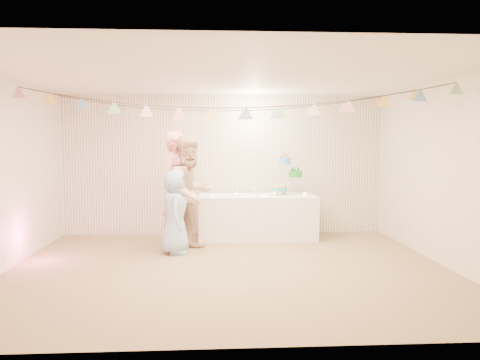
{
  "coord_description": "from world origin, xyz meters",
  "views": [
    {
      "loc": [
        -0.22,
        -6.28,
        1.72
      ],
      "look_at": [
        0.2,
        0.8,
        1.15
      ],
      "focal_mm": 35.0,
      "sensor_mm": 36.0,
      "label": 1
    }
  ],
  "objects": [
    {
      "name": "tealight_5",
      "position": [
        1.48,
        2.15,
        0.8
      ],
      "size": [
        0.04,
        0.04,
        0.03
      ],
      "primitive_type": "cylinder",
      "color": "#FFD88C",
      "rests_on": "table"
    },
    {
      "name": "person_adult_a",
      "position": [
        -0.79,
        1.43,
        0.95
      ],
      "size": [
        0.77,
        0.83,
        1.91
      ],
      "primitive_type": "imported",
      "rotation": [
        0.0,
        0.0,
        0.96
      ],
      "color": "#FF8985",
      "rests_on": "floor"
    },
    {
      "name": "tealight_3",
      "position": [
        0.93,
        2.22,
        0.8
      ],
      "size": [
        0.04,
        0.04,
        0.03
      ],
      "primitive_type": "cylinder",
      "color": "#FFD88C",
      "rests_on": "table"
    },
    {
      "name": "cake_top_tier",
      "position": [
        1.07,
        2.02,
        1.38
      ],
      "size": [
        0.25,
        0.25,
        0.19
      ],
      "primitive_type": null,
      "color": "#4C9FEF",
      "rests_on": "cake_stand"
    },
    {
      "name": "table",
      "position": [
        0.58,
        2.0,
        0.39
      ],
      "size": [
        2.08,
        0.83,
        0.78
      ],
      "primitive_type": "cube",
      "color": "white",
      "rests_on": "floor"
    },
    {
      "name": "tealight_2",
      "position": [
        0.68,
        1.78,
        0.8
      ],
      "size": [
        0.04,
        0.04,
        0.03
      ],
      "primitive_type": "cylinder",
      "color": "#FFD88C",
      "rests_on": "table"
    },
    {
      "name": "tealight_1",
      "position": [
        0.23,
        2.18,
        0.8
      ],
      "size": [
        0.04,
        0.04,
        0.03
      ],
      "primitive_type": "cylinder",
      "color": "#FFD88C",
      "rests_on": "table"
    },
    {
      "name": "cake_middle",
      "position": [
        1.31,
        2.14,
        1.11
      ],
      "size": [
        0.27,
        0.27,
        0.22
      ],
      "primitive_type": null,
      "color": "#1F8F25",
      "rests_on": "cake_stand"
    },
    {
      "name": "posy",
      "position": [
        0.54,
        2.05,
        0.82
      ],
      "size": [
        0.13,
        0.13,
        0.14
      ],
      "primitive_type": null,
      "color": "white",
      "rests_on": "table"
    },
    {
      "name": "right_wall",
      "position": [
        3.0,
        0.0,
        1.3
      ],
      "size": [
        5.0,
        5.0,
        0.0
      ],
      "primitive_type": "plane",
      "color": "white",
      "rests_on": "ground"
    },
    {
      "name": "person_child",
      "position": [
        -0.8,
        0.93,
        0.65
      ],
      "size": [
        0.45,
        0.66,
        1.3
      ],
      "primitive_type": "imported",
      "rotation": [
        0.0,
        0.0,
        1.64
      ],
      "color": "#99B9D9",
      "rests_on": "floor"
    },
    {
      "name": "left_wall",
      "position": [
        -3.0,
        0.0,
        1.3
      ],
      "size": [
        5.0,
        5.0,
        0.0
      ],
      "primitive_type": "plane",
      "color": "white",
      "rests_on": "ground"
    },
    {
      "name": "back_wall",
      "position": [
        0.0,
        2.5,
        1.3
      ],
      "size": [
        6.0,
        6.0,
        0.0
      ],
      "primitive_type": "plane",
      "color": "white",
      "rests_on": "ground"
    },
    {
      "name": "cake_stand",
      "position": [
        1.13,
        2.05,
        1.09
      ],
      "size": [
        0.61,
        0.36,
        0.68
      ],
      "primitive_type": null,
      "color": "silver",
      "rests_on": "table"
    },
    {
      "name": "person_adult_b",
      "position": [
        -0.57,
        1.14,
        0.91
      ],
      "size": [
        1.12,
        1.11,
        1.82
      ],
      "primitive_type": "imported",
      "rotation": [
        0.0,
        0.0,
        0.76
      ],
      "color": "tan",
      "rests_on": "floor"
    },
    {
      "name": "front_wall",
      "position": [
        0.0,
        -2.5,
        1.3
      ],
      "size": [
        6.0,
        6.0,
        0.0
      ],
      "primitive_type": "plane",
      "color": "white",
      "rests_on": "ground"
    },
    {
      "name": "tealight_4",
      "position": [
        1.4,
        1.82,
        0.8
      ],
      "size": [
        0.04,
        0.04,
        0.03
      ],
      "primitive_type": "cylinder",
      "color": "#FFD88C",
      "rests_on": "table"
    },
    {
      "name": "bunting_back",
      "position": [
        0.0,
        1.1,
        2.35
      ],
      "size": [
        5.6,
        1.1,
        0.4
      ],
      "primitive_type": null,
      "color": "pink",
      "rests_on": "ceiling"
    },
    {
      "name": "bunting_front",
      "position": [
        0.0,
        -0.2,
        2.32
      ],
      "size": [
        5.6,
        0.9,
        0.36
      ],
      "primitive_type": null,
      "color": "#72A5E5",
      "rests_on": "ceiling"
    },
    {
      "name": "platter",
      "position": [
        0.11,
        1.95,
        0.76
      ],
      "size": [
        0.34,
        0.34,
        0.02
      ],
      "primitive_type": "cylinder",
      "color": "white",
      "rests_on": "table"
    },
    {
      "name": "tealight_0",
      "position": [
        -0.22,
        1.85,
        0.8
      ],
      "size": [
        0.04,
        0.04,
        0.03
      ],
      "primitive_type": "cylinder",
      "color": "#FFD88C",
      "rests_on": "table"
    },
    {
      "name": "ceiling",
      "position": [
        0.0,
        0.0,
        2.6
      ],
      "size": [
        6.0,
        6.0,
        0.0
      ],
      "primitive_type": "plane",
      "color": "white",
      "rests_on": "ground"
    },
    {
      "name": "cake_bottom",
      "position": [
        0.98,
        1.99,
        0.84
      ],
      "size": [
        0.31,
        0.31,
        0.15
      ],
      "primitive_type": null,
      "color": "#27AEBA",
      "rests_on": "cake_stand"
    },
    {
      "name": "floor",
      "position": [
        0.0,
        0.0,
        0.0
      ],
      "size": [
        6.0,
        6.0,
        0.0
      ],
      "primitive_type": "plane",
      "color": "olive",
      "rests_on": "ground"
    }
  ]
}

